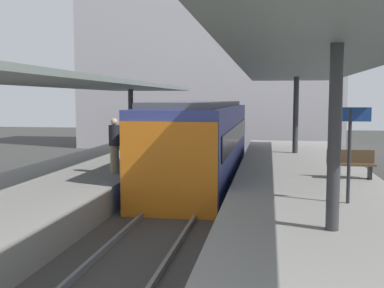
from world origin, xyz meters
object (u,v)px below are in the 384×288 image
commuter_train (203,141)px  platform_bench (351,163)px  platform_sign (350,133)px  passenger_near_bench (114,145)px

commuter_train → platform_bench: 6.44m
platform_sign → passenger_near_bench: size_ratio=1.24×
platform_sign → passenger_near_bench: platform_sign is taller
platform_bench → platform_sign: (-0.64, -3.60, 1.16)m
commuter_train → platform_sign: (4.45, -7.53, 0.90)m
platform_bench → passenger_near_bench: 7.38m
commuter_train → platform_bench: size_ratio=9.37×
commuter_train → platform_bench: bearing=-37.7°
commuter_train → platform_bench: (5.09, -3.94, -0.26)m
platform_bench → platform_sign: 3.83m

